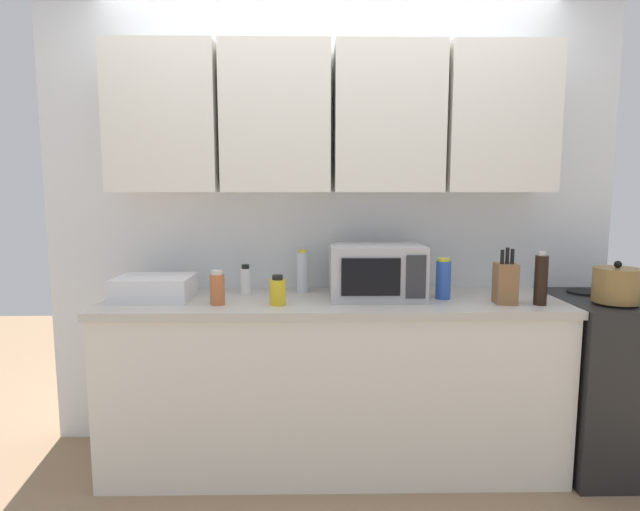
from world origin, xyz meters
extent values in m
cube|color=white|center=(0.00, 0.03, 1.30)|extent=(3.22, 0.06, 2.60)
cube|color=white|center=(-0.87, -0.15, 1.83)|extent=(0.56, 0.33, 0.75)
cube|color=white|center=(-0.29, -0.15, 1.83)|extent=(0.56, 0.33, 0.75)
cube|color=white|center=(0.29, -0.15, 1.83)|extent=(0.56, 0.33, 0.75)
cube|color=white|center=(0.87, -0.15, 1.83)|extent=(0.56, 0.33, 0.75)
cube|color=white|center=(0.00, -0.30, 0.43)|extent=(2.32, 0.60, 0.86)
cube|color=beige|center=(0.00, -0.30, 0.88)|extent=(2.35, 0.63, 0.04)
cube|color=black|center=(1.56, -0.32, 0.45)|extent=(0.76, 0.64, 0.90)
cylinder|color=black|center=(1.39, -0.46, 0.91)|extent=(0.18, 0.18, 0.01)
cylinder|color=black|center=(1.39, -0.18, 0.91)|extent=(0.18, 0.18, 0.01)
cylinder|color=olive|center=(1.39, -0.46, 1.00)|extent=(0.22, 0.22, 0.17)
sphere|color=black|center=(1.39, -0.46, 1.10)|extent=(0.04, 0.04, 0.04)
cube|color=#B7B7BC|center=(0.23, -0.27, 1.04)|extent=(0.48, 0.36, 0.28)
cube|color=black|center=(0.18, -0.46, 1.04)|extent=(0.29, 0.01, 0.18)
cube|color=#2D2D33|center=(0.40, -0.46, 1.04)|extent=(0.10, 0.01, 0.21)
cube|color=silver|center=(-0.92, -0.30, 0.96)|extent=(0.38, 0.30, 0.12)
cube|color=brown|center=(0.85, -0.42, 1.00)|extent=(0.11, 0.13, 0.20)
cylinder|color=black|center=(0.83, -0.43, 1.13)|extent=(0.02, 0.02, 0.07)
cylinder|color=black|center=(0.85, -0.43, 1.14)|extent=(0.02, 0.02, 0.08)
cylinder|color=black|center=(0.88, -0.43, 1.14)|extent=(0.02, 0.02, 0.07)
cylinder|color=white|center=(-0.47, -0.17, 0.97)|extent=(0.06, 0.06, 0.14)
cylinder|color=black|center=(-0.47, -0.17, 1.05)|extent=(0.04, 0.04, 0.02)
cylinder|color=silver|center=(-0.16, -0.12, 1.01)|extent=(0.07, 0.07, 0.22)
cylinder|color=yellow|center=(-0.16, -0.12, 1.13)|extent=(0.04, 0.04, 0.02)
cylinder|color=gold|center=(-0.27, -0.44, 0.96)|extent=(0.08, 0.08, 0.13)
cylinder|color=black|center=(-0.27, -0.44, 1.04)|extent=(0.05, 0.05, 0.02)
cylinder|color=black|center=(1.01, -0.46, 1.02)|extent=(0.06, 0.06, 0.24)
cylinder|color=silver|center=(1.01, -0.46, 1.15)|extent=(0.04, 0.04, 0.02)
cylinder|color=#2D56B7|center=(0.57, -0.31, 1.00)|extent=(0.08, 0.08, 0.20)
cylinder|color=yellow|center=(0.57, -0.31, 1.10)|extent=(0.06, 0.06, 0.02)
cylinder|color=#BC6638|center=(-0.57, -0.43, 0.97)|extent=(0.07, 0.07, 0.15)
cylinder|color=silver|center=(-0.57, -0.43, 1.06)|extent=(0.05, 0.05, 0.02)
camera|label=1|loc=(-0.11, -2.89, 1.45)|focal=28.48mm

